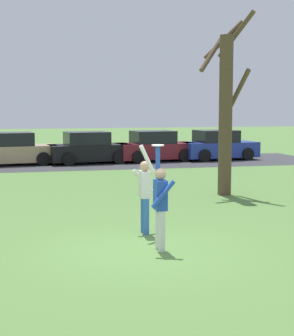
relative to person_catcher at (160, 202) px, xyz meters
name	(u,v)px	position (x,y,z in m)	size (l,w,h in m)	color
ground_plane	(144,250)	(-0.32, 0.05, -0.98)	(120.00, 120.00, 0.00)	#567F3D
person_catcher	(160,202)	(0.00, 0.00, 0.00)	(0.49, 0.54, 2.08)	silver
person_defender	(145,191)	(0.02, 1.47, 0.00)	(0.49, 0.55, 2.04)	#3366B7
frisbee_disc	(158,145)	(0.00, 0.22, 1.11)	(0.25, 0.25, 0.02)	white
parked_car_tan	(13,150)	(-3.04, 17.03, -0.25)	(4.29, 2.41, 1.59)	tan
parked_car_black	(89,149)	(0.68, 16.93, -0.25)	(4.29, 2.41, 1.59)	black
parked_car_maroon	(155,147)	(4.16, 17.19, -0.25)	(4.29, 2.41, 1.59)	maroon
parked_car_blue	(218,146)	(7.66, 17.20, -0.25)	(4.29, 2.41, 1.59)	#233893
parking_strip	(54,164)	(-1.09, 16.98, -0.98)	(27.58, 6.40, 0.01)	#38383D
bare_tree_tall	(226,107)	(3.79, 6.23, 1.85)	(1.85, 1.34, 5.92)	brown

